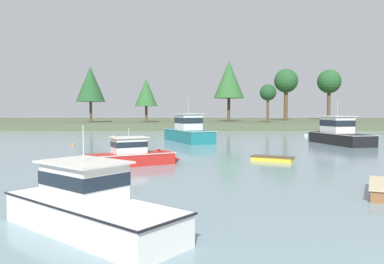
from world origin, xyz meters
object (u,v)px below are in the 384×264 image
at_px(dinghy_yellow, 272,159).
at_px(cruiser_white, 78,213).
at_px(mooring_buoy_yellow, 113,137).
at_px(mooring_buoy_white, 306,136).
at_px(cruiser_black, 335,137).
at_px(cruiser_teal, 186,135).
at_px(mooring_buoy_green, 309,134).
at_px(mooring_buoy_orange, 73,145).
at_px(cruiser_red, 138,158).

bearing_deg(dinghy_yellow, cruiser_white, -120.43).
bearing_deg(mooring_buoy_yellow, mooring_buoy_white, 8.11).
height_order(cruiser_black, cruiser_teal, cruiser_teal).
relative_size(cruiser_teal, mooring_buoy_green, 26.58).
relative_size(dinghy_yellow, mooring_buoy_orange, 8.48).
distance_m(mooring_buoy_yellow, mooring_buoy_white, 27.57).
bearing_deg(cruiser_white, cruiser_red, 90.78).
height_order(cruiser_white, mooring_buoy_yellow, cruiser_white).
bearing_deg(mooring_buoy_white, cruiser_black, -91.39).
xyz_separation_m(cruiser_white, mooring_buoy_white, (19.97, 43.56, -0.41)).
height_order(mooring_buoy_orange, mooring_buoy_green, mooring_buoy_green).
bearing_deg(dinghy_yellow, mooring_buoy_orange, 146.25).
relative_size(cruiser_white, cruiser_black, 0.71).
xyz_separation_m(cruiser_red, mooring_buoy_orange, (-9.16, 14.52, -0.38)).
bearing_deg(mooring_buoy_yellow, dinghy_yellow, -54.37).
bearing_deg(cruiser_teal, cruiser_black, -11.45).
xyz_separation_m(cruiser_black, mooring_buoy_white, (0.30, 12.38, -0.65)).
height_order(mooring_buoy_yellow, mooring_buoy_white, mooring_buoy_white).
distance_m(cruiser_teal, mooring_buoy_green, 23.97).
xyz_separation_m(cruiser_teal, mooring_buoy_white, (17.32, 8.93, -0.66)).
relative_size(cruiser_white, mooring_buoy_white, 12.91).
relative_size(mooring_buoy_orange, mooring_buoy_yellow, 0.73).
bearing_deg(cruiser_teal, mooring_buoy_green, 36.21).
xyz_separation_m(cruiser_white, mooring_buoy_yellow, (-7.32, 39.67, -0.41)).
height_order(cruiser_black, mooring_buoy_yellow, cruiser_black).
distance_m(cruiser_red, mooring_buoy_white, 35.56).
bearing_deg(mooring_buoy_orange, mooring_buoy_yellow, 79.45).
xyz_separation_m(mooring_buoy_orange, mooring_buoy_yellow, (2.03, 10.89, 0.02)).
bearing_deg(mooring_buoy_green, mooring_buoy_orange, -147.45).
distance_m(mooring_buoy_yellow, mooring_buoy_green, 30.68).
distance_m(cruiser_white, mooring_buoy_orange, 30.27).
bearing_deg(cruiser_white, mooring_buoy_white, 65.37).
distance_m(cruiser_red, mooring_buoy_green, 41.03).
bearing_deg(cruiser_red, mooring_buoy_orange, 122.23).
xyz_separation_m(cruiser_teal, mooring_buoy_yellow, (-9.97, 5.04, -0.66)).
xyz_separation_m(mooring_buoy_white, mooring_buoy_green, (2.01, 5.22, -0.02)).
bearing_deg(cruiser_red, mooring_buoy_yellow, 105.67).
bearing_deg(cruiser_teal, cruiser_red, -97.95).
distance_m(cruiser_white, mooring_buoy_yellow, 40.34).
xyz_separation_m(dinghy_yellow, cruiser_red, (-9.70, -1.92, 0.32)).
bearing_deg(mooring_buoy_green, cruiser_black, -97.47).
height_order(dinghy_yellow, mooring_buoy_white, mooring_buoy_white).
distance_m(cruiser_black, mooring_buoy_yellow, 28.30).
bearing_deg(cruiser_red, mooring_buoy_green, 57.29).
height_order(cruiser_red, mooring_buoy_white, cruiser_red).
xyz_separation_m(cruiser_white, cruiser_black, (19.67, 31.18, 0.24)).
xyz_separation_m(cruiser_white, mooring_buoy_orange, (-9.35, 28.78, -0.44)).
relative_size(dinghy_yellow, cruiser_teal, 0.30).
height_order(cruiser_black, mooring_buoy_white, cruiser_black).
height_order(cruiser_black, mooring_buoy_green, cruiser_black).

